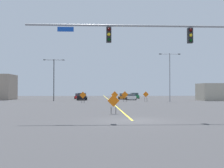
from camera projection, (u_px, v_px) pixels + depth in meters
The scene contains 16 objects.
ground at pixel (132, 121), 19.60m from camera, with size 181.04×181.04×0.00m, color #38383A.
road_centre_stripe at pixel (108, 99), 69.81m from camera, with size 0.16×100.58×0.01m.
traffic_signal_assembly at pixel (186, 42), 19.89m from camera, with size 17.06×0.44×7.13m.
street_lamp_mid_left at pixel (170, 73), 52.84m from camera, with size 3.98×0.24×8.94m.
street_lamp_mid_right at pixel (54, 76), 58.14m from camera, with size 4.27×0.24×8.42m.
construction_sign_left_shoulder at pixel (83, 96), 48.40m from camera, with size 1.17×0.09×1.88m.
construction_sign_right_lane at pixel (115, 95), 48.11m from camera, with size 1.20×0.16×1.95m.
construction_sign_left_lane at pixel (114, 102), 25.31m from camera, with size 1.08×0.24×1.71m.
construction_sign_median_far at pixel (146, 95), 52.82m from camera, with size 1.08×0.11×1.90m.
construction_sign_right_shoulder at pixel (125, 95), 52.88m from camera, with size 1.26×0.34×1.95m.
car_orange_near at pixel (123, 97), 67.00m from camera, with size 2.15×3.86×1.41m.
car_red_far at pixel (79, 96), 70.38m from camera, with size 2.19×4.43×1.37m.
car_black_approaching at pixel (82, 97), 61.59m from camera, with size 2.08×4.38×1.55m.
car_green_passing at pixel (134, 96), 73.91m from camera, with size 2.27×4.13×1.46m.
car_white_distant at pixel (131, 97), 63.30m from camera, with size 2.19×4.49×1.33m.
roadside_building_east at pixel (219, 92), 59.61m from camera, with size 8.42×5.39×3.54m.
Camera 1 is at (-2.36, -19.56, 2.07)m, focal length 46.07 mm.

